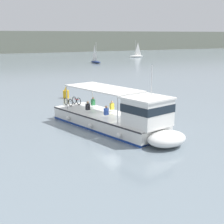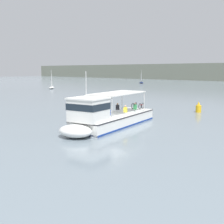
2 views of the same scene
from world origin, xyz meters
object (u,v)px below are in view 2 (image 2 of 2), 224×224
sailboat_far_right (141,82)px  channel_buoy (198,108)px  ferry_main (106,117)px  sailboat_near_starboard (52,87)px

sailboat_far_right → channel_buoy: size_ratio=3.86×
ferry_main → sailboat_near_starboard: (-52.36, 28.27, -0.48)m
sailboat_near_starboard → channel_buoy: bearing=-13.6°
ferry_main → sailboat_near_starboard: size_ratio=2.42×
sailboat_near_starboard → sailboat_far_right: bearing=93.3°
sailboat_near_starboard → channel_buoy: size_ratio=3.86×
sailboat_near_starboard → sailboat_far_right: (-2.50, 43.87, 0.00)m
ferry_main → channel_buoy: (1.11, 15.37, -0.45)m
ferry_main → sailboat_far_right: sailboat_far_right is taller
ferry_main → sailboat_near_starboard: sailboat_near_starboard is taller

